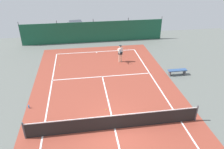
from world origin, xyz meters
TOP-DOWN VIEW (x-y plane):
  - ground_plane at (0.00, 0.00)m, footprint 36.00×36.00m
  - court_surface at (0.00, 0.00)m, footprint 11.02×26.60m
  - tennis_net at (0.00, 0.00)m, footprint 10.12×0.10m
  - back_fence at (-0.00, 15.50)m, footprint 16.30×0.98m
  - tennis_player at (2.03, 9.09)m, footprint 0.59×0.81m
  - tennis_ball_near_player at (-3.84, 11.67)m, footprint 0.07×0.07m
  - tennis_ball_midcourt at (-0.26, 1.86)m, footprint 0.07×0.07m
  - tennis_ball_by_sideline at (-3.66, 9.16)m, footprint 0.07×0.07m
  - parked_car at (-1.98, 18.06)m, footprint 2.42×4.40m
  - courtside_bench at (6.31, 5.76)m, footprint 1.60×0.40m
  - water_bottle at (-5.32, 2.83)m, footprint 0.08×0.08m

SIDE VIEW (x-z plane):
  - ground_plane at x=0.00m, z-range 0.00..0.00m
  - court_surface at x=0.00m, z-range 0.00..0.01m
  - tennis_ball_near_player at x=-3.84m, z-range 0.00..0.07m
  - tennis_ball_midcourt at x=-0.26m, z-range 0.00..0.07m
  - tennis_ball_by_sideline at x=-3.66m, z-range 0.00..0.07m
  - water_bottle at x=-5.32m, z-range 0.00..0.24m
  - courtside_bench at x=6.31m, z-range 0.13..0.62m
  - tennis_net at x=0.00m, z-range -0.04..1.06m
  - back_fence at x=0.00m, z-range -0.68..2.02m
  - parked_car at x=-1.98m, z-range 0.00..1.68m
  - tennis_player at x=2.03m, z-range 0.14..1.78m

